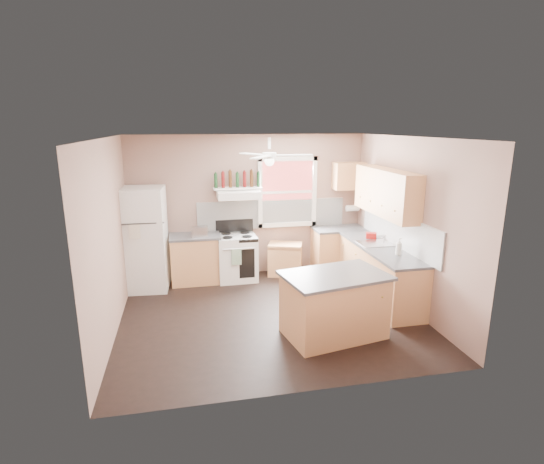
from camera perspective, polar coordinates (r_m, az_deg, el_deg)
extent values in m
plane|color=black|center=(6.73, -0.32, -11.05)|extent=(4.50, 4.50, 0.00)
plane|color=white|center=(6.08, -0.36, 12.61)|extent=(4.50, 4.50, 0.00)
cube|color=#856659|center=(8.22, -3.14, 3.56)|extent=(4.50, 0.05, 2.70)
cube|color=#856659|center=(7.07, 18.06, 1.08)|extent=(0.05, 4.00, 2.70)
cube|color=#856659|center=(6.25, -21.26, -0.88)|extent=(0.05, 4.00, 2.70)
cube|color=white|center=(8.29, 0.00, 2.44)|extent=(2.90, 0.03, 0.55)
cube|color=white|center=(7.34, 16.55, 0.27)|extent=(0.03, 2.60, 0.55)
cube|color=maroon|center=(8.28, 2.05, 5.40)|extent=(1.00, 0.02, 1.20)
cube|color=white|center=(8.25, 2.09, 5.38)|extent=(1.16, 0.07, 1.36)
cube|color=white|center=(7.81, -16.86, -0.91)|extent=(0.83, 0.81, 1.83)
cube|color=tan|center=(8.04, -10.19, -3.66)|extent=(0.90, 0.60, 0.86)
cube|color=#414144|center=(7.92, -10.34, -0.56)|extent=(0.92, 0.62, 0.04)
cube|color=silver|center=(7.78, -9.74, 0.04)|extent=(0.29, 0.19, 0.18)
cube|color=white|center=(8.07, -4.73, -3.43)|extent=(0.73, 0.65, 0.86)
cube|color=white|center=(7.87, -4.52, 5.05)|extent=(0.78, 0.50, 0.14)
cube|color=white|center=(7.97, -4.65, 5.90)|extent=(0.90, 0.26, 0.03)
cube|color=tan|center=(8.30, 1.77, -3.68)|extent=(0.74, 0.60, 0.63)
cube|color=tan|center=(8.57, 8.95, -2.49)|extent=(1.00, 0.60, 0.86)
cube|color=tan|center=(7.42, 14.19, -5.42)|extent=(0.60, 2.20, 0.86)
cube|color=#414144|center=(8.45, 9.06, 0.43)|extent=(1.02, 0.62, 0.04)
cube|color=#414144|center=(7.28, 14.33, -2.09)|extent=(0.62, 2.22, 0.04)
cube|color=silver|center=(7.45, 13.67, -1.56)|extent=(0.55, 0.45, 0.03)
cylinder|color=silver|center=(7.50, 14.81, -0.93)|extent=(0.03, 0.03, 0.14)
cube|color=tan|center=(7.33, 15.08, 5.18)|extent=(0.33, 1.80, 0.76)
cube|color=tan|center=(8.46, 10.30, 7.43)|extent=(0.60, 0.33, 0.52)
cylinder|color=white|center=(8.63, 10.78, 3.17)|extent=(0.26, 0.12, 0.12)
cube|color=tan|center=(6.03, 8.35, -9.84)|extent=(1.44, 1.06, 0.86)
cube|color=#414144|center=(5.86, 8.50, -5.82)|extent=(1.53, 1.15, 0.04)
cylinder|color=white|center=(6.09, -0.35, 10.26)|extent=(0.20, 0.20, 0.08)
imported|color=silver|center=(6.88, 16.70, -1.89)|extent=(0.12, 0.12, 0.27)
cube|color=#A3110E|center=(7.77, 13.19, -0.46)|extent=(0.21, 0.18, 0.10)
cylinder|color=#143819|center=(7.91, -7.56, 6.85)|extent=(0.06, 0.06, 0.27)
cylinder|color=#590F0F|center=(7.92, -6.60, 6.97)|extent=(0.06, 0.06, 0.29)
cylinder|color=#3F230F|center=(7.94, -5.63, 7.07)|extent=(0.06, 0.06, 0.31)
cylinder|color=#143819|center=(7.95, -4.67, 6.97)|extent=(0.06, 0.06, 0.27)
cylinder|color=#590F0F|center=(7.97, -3.71, 7.07)|extent=(0.06, 0.06, 0.29)
cylinder|color=#3F230F|center=(7.99, -2.76, 7.17)|extent=(0.06, 0.06, 0.31)
cylinder|color=#143819|center=(8.01, -1.81, 7.06)|extent=(0.06, 0.06, 0.27)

